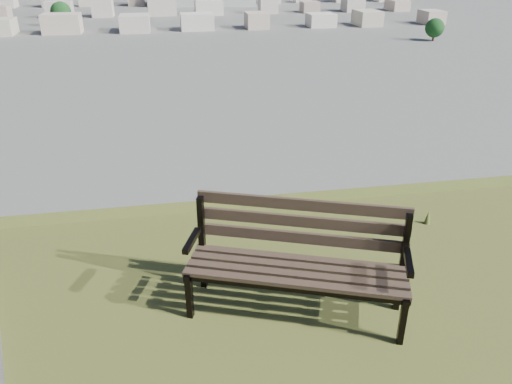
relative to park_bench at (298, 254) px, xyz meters
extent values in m
cube|color=#423526|center=(-0.11, -0.29, -0.10)|extent=(1.87, 0.78, 0.04)
cube|color=#423526|center=(-0.06, -0.17, -0.10)|extent=(1.87, 0.78, 0.04)
cube|color=#423526|center=(-0.02, -0.04, -0.10)|extent=(1.87, 0.78, 0.04)
cube|color=#423526|center=(0.03, 0.08, -0.10)|extent=(1.87, 0.78, 0.04)
cube|color=#423526|center=(0.06, 0.16, 0.08)|extent=(1.85, 0.73, 0.11)
cube|color=#423526|center=(0.07, 0.18, 0.23)|extent=(1.85, 0.73, 0.11)
cube|color=#423526|center=(0.08, 0.21, 0.39)|extent=(1.85, 0.73, 0.11)
cube|color=black|center=(-0.99, 0.02, -0.34)|extent=(0.07, 0.08, 0.48)
cube|color=black|center=(-0.83, 0.46, -0.08)|extent=(0.07, 0.08, 1.00)
cube|color=black|center=(-0.92, 0.23, -0.13)|extent=(0.24, 0.53, 0.05)
cube|color=black|center=(-0.94, 0.18, 0.14)|extent=(0.19, 0.39, 0.05)
cube|color=black|center=(0.76, -0.64, -0.34)|extent=(0.07, 0.08, 0.48)
cube|color=black|center=(0.93, -0.20, -0.08)|extent=(0.07, 0.08, 1.00)
cube|color=black|center=(0.84, -0.44, -0.13)|extent=(0.24, 0.53, 0.05)
cube|color=black|center=(0.82, -0.49, 0.14)|extent=(0.19, 0.39, 0.05)
cube|color=black|center=(-0.11, -0.30, -0.15)|extent=(1.85, 0.74, 0.04)
cube|color=black|center=(0.03, 0.09, -0.15)|extent=(1.85, 0.74, 0.04)
cone|color=brown|center=(2.00, 1.25, -0.49)|extent=(0.08, 0.08, 0.18)
cube|color=beige|center=(-36.40, 198.05, -22.08)|extent=(11.00, 11.00, 7.00)
cube|color=#BFAB98|center=(-12.40, 198.05, -22.08)|extent=(11.00, 11.00, 7.00)
cube|color=#ABABB0|center=(11.60, 198.05, -22.08)|extent=(11.00, 11.00, 7.00)
cube|color=#BDB499|center=(35.60, 198.05, -22.08)|extent=(11.00, 11.00, 7.00)
cube|color=tan|center=(59.60, 198.05, -22.08)|extent=(11.00, 11.00, 7.00)
cube|color=#BFB4A7|center=(83.60, 198.05, -22.08)|extent=(11.00, 11.00, 7.00)
cube|color=beige|center=(107.60, 198.05, -22.08)|extent=(11.00, 11.00, 7.00)
cube|color=#ABABB0|center=(-48.40, 248.05, -22.08)|extent=(11.00, 11.00, 7.00)
cube|color=#BDB499|center=(-24.40, 248.05, -22.08)|extent=(11.00, 11.00, 7.00)
cube|color=tan|center=(-0.40, 248.05, -22.08)|extent=(11.00, 11.00, 7.00)
cube|color=#BFB4A7|center=(23.60, 248.05, -22.08)|extent=(11.00, 11.00, 7.00)
cube|color=beige|center=(47.60, 248.05, -22.08)|extent=(11.00, 11.00, 7.00)
cube|color=beige|center=(71.60, 248.05, -22.08)|extent=(11.00, 11.00, 7.00)
cube|color=beige|center=(95.60, 248.05, -22.08)|extent=(11.00, 11.00, 7.00)
cube|color=#BFAB98|center=(119.60, 248.05, -22.08)|extent=(11.00, 11.00, 7.00)
cube|color=tan|center=(-84.40, 298.05, -22.08)|extent=(11.00, 11.00, 7.00)
cube|color=#BFB4A7|center=(-60.40, 298.05, -22.08)|extent=(11.00, 11.00, 7.00)
cylinder|color=#36241B|center=(89.60, 158.05, -24.53)|extent=(0.80, 0.80, 2.10)
sphere|color=black|center=(89.60, 158.05, -21.38)|extent=(6.30, 6.30, 6.30)
cylinder|color=#36241B|center=(-40.40, 218.05, -24.23)|extent=(0.80, 0.80, 2.70)
sphere|color=black|center=(-40.40, 218.05, -20.18)|extent=(8.10, 8.10, 8.10)
cylinder|color=#36241B|center=(129.60, 278.05, -24.60)|extent=(0.80, 0.80, 1.95)
cylinder|color=#36241B|center=(39.60, 298.05, -24.53)|extent=(0.80, 0.80, 2.10)
camera|label=1|loc=(-1.05, -3.67, 2.48)|focal=35.00mm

